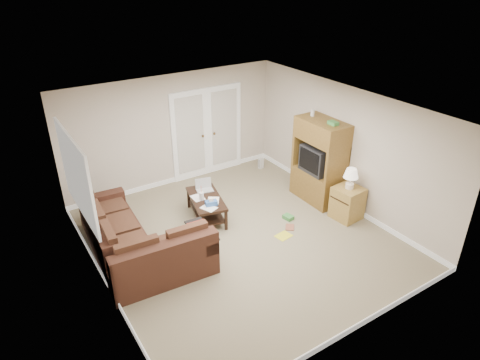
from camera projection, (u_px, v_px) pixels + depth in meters
floor at (240, 238)px, 7.97m from camera, size 5.50×5.50×0.00m
ceiling at (240, 109)px, 6.82m from camera, size 5.00×5.50×0.02m
wall_left at (95, 221)px, 6.19m from camera, size 0.02×5.50×2.50m
wall_right at (344, 148)px, 8.60m from camera, size 0.02×5.50×2.50m
wall_back at (173, 131)px, 9.45m from camera, size 5.00×0.02×2.50m
wall_front at (359, 263)px, 5.34m from camera, size 5.00×0.02×2.50m
baseboards at (240, 236)px, 7.95m from camera, size 5.00×5.50×0.10m
french_doors at (208, 133)px, 9.93m from camera, size 1.80×0.05×2.13m
window_left at (77, 176)px, 6.82m from camera, size 0.05×1.92×1.42m
sectional_sofa at (134, 244)px, 7.27m from camera, size 1.81×2.74×0.81m
coffee_table at (206, 206)px, 8.49m from camera, size 0.82×1.23×0.77m
tv_armoire at (319, 161)px, 8.88m from camera, size 0.63×1.12×1.91m
side_cabinet at (348, 200)px, 8.43m from camera, size 0.55×0.55×1.09m
space_heater at (261, 163)px, 10.57m from camera, size 0.12×0.11×0.28m
floor_magazine at (284, 236)px, 8.02m from camera, size 0.33×0.27×0.01m
floor_greenbox at (288, 217)px, 8.54m from camera, size 0.18×0.22×0.08m
floor_book at (286, 227)px, 8.28m from camera, size 0.27×0.28×0.02m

